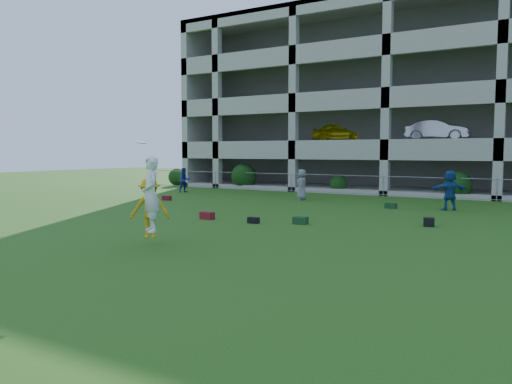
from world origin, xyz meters
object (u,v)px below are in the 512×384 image
Objects in this scene: bystander_a at (184,180)px; frisbee_contest at (150,203)px; bystander_c at (302,185)px; bystander_d at (450,190)px; crate_d at (429,222)px; parking_garage at (420,104)px.

frisbee_contest is (10.75, -14.72, 0.43)m from bystander_a.
bystander_c is 0.93× the size of bystander_d.
frisbee_contest reaches higher than bystander_c.
parking_garage is (-4.85, 19.55, 5.86)m from crate_d.
crate_d is 0.01× the size of parking_garage.
bystander_a is 0.94× the size of bystander_c.
crate_d is at bearing -84.52° from bystander_a.
frisbee_contest is at bearing -115.63° from bystander_a.
bystander_d is at bearing 67.63° from frisbee_contest.
bystander_c is 14.60m from parking_garage.
bystander_d is at bearing -67.02° from bystander_a.
bystander_d is at bearing 59.37° from bystander_c.
crate_d is at bearing 27.29° from bystander_c.
bystander_c is at bearing 98.91° from frisbee_contest.
frisbee_contest is at bearing 35.05° from bystander_d.
bystander_a reaches higher than crate_d.
crate_d is 0.13× the size of frisbee_contest.
crate_d is 20.97m from parking_garage.
bystander_d reaches higher than crate_d.
crate_d is 9.74m from frisbee_contest.
bystander_c is 14.24m from frisbee_contest.
crate_d is (0.26, -5.41, -0.74)m from bystander_d.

